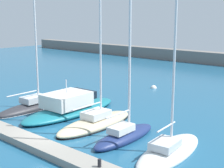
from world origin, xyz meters
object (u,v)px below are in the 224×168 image
(motorboat_teal_second, at_px, (70,107))
(sailboat_navy_fourth, at_px, (125,133))
(sailboat_white_fifth, at_px, (169,150))
(mooring_buoy_white, at_px, (154,88))
(sailboat_charcoal_nearest, at_px, (32,106))
(sailboat_sand_third, at_px, (96,122))
(dock_bollard, at_px, (100,163))

(motorboat_teal_second, distance_m, sailboat_navy_fourth, 7.69)
(sailboat_white_fifth, height_order, mooring_buoy_white, sailboat_white_fifth)
(mooring_buoy_white, bearing_deg, sailboat_white_fifth, -52.50)
(sailboat_charcoal_nearest, height_order, sailboat_white_fifth, sailboat_white_fifth)
(sailboat_navy_fourth, distance_m, mooring_buoy_white, 16.84)
(sailboat_sand_third, bearing_deg, mooring_buoy_white, 14.65)
(motorboat_teal_second, distance_m, mooring_buoy_white, 13.21)
(sailboat_charcoal_nearest, bearing_deg, dock_bollard, -113.92)
(motorboat_teal_second, xyz_separation_m, mooring_buoy_white, (-0.35, 13.19, -0.58))
(sailboat_charcoal_nearest, xyz_separation_m, mooring_buoy_white, (3.17, 14.66, -0.32))
(motorboat_teal_second, relative_size, mooring_buoy_white, 14.56)
(dock_bollard, bearing_deg, motorboat_teal_second, 146.04)
(sailboat_sand_third, bearing_deg, dock_bollard, -136.64)
(sailboat_charcoal_nearest, relative_size, sailboat_white_fifth, 0.99)
(mooring_buoy_white, bearing_deg, sailboat_navy_fourth, -62.22)
(sailboat_charcoal_nearest, xyz_separation_m, dock_bollard, (13.32, -5.14, 0.37))
(sailboat_charcoal_nearest, distance_m, dock_bollard, 14.28)
(sailboat_white_fifth, xyz_separation_m, mooring_buoy_white, (-11.45, 14.93, -0.27))
(sailboat_sand_third, distance_m, dock_bollard, 8.14)
(sailboat_charcoal_nearest, height_order, dock_bollard, sailboat_charcoal_nearest)
(sailboat_sand_third, xyz_separation_m, sailboat_navy_fourth, (3.52, -0.78, 0.15))
(sailboat_charcoal_nearest, xyz_separation_m, sailboat_sand_third, (7.50, 0.54, 0.01))
(sailboat_navy_fourth, height_order, dock_bollard, sailboat_navy_fourth)
(sailboat_navy_fourth, relative_size, sailboat_white_fifth, 0.86)
(sailboat_navy_fourth, distance_m, dock_bollard, 5.42)
(sailboat_navy_fourth, xyz_separation_m, sailboat_white_fifth, (3.61, -0.03, -0.20))
(sailboat_navy_fourth, height_order, mooring_buoy_white, sailboat_navy_fourth)
(motorboat_teal_second, bearing_deg, sailboat_navy_fourth, -105.06)
(sailboat_sand_third, distance_m, sailboat_white_fifth, 7.17)
(mooring_buoy_white, bearing_deg, motorboat_teal_second, -88.48)
(motorboat_teal_second, bearing_deg, sailboat_white_fifth, -101.14)
(sailboat_sand_third, height_order, sailboat_white_fifth, sailboat_white_fifth)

